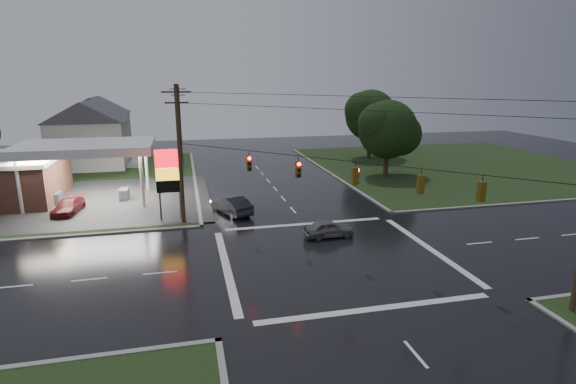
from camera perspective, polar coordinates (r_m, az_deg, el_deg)
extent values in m
plane|color=black|center=(30.02, 5.72, -8.19)|extent=(120.00, 120.00, 0.00)
cube|color=black|center=(56.01, -30.33, 0.60)|extent=(36.00, 36.00, 0.08)
cube|color=black|center=(63.95, 20.49, 3.17)|extent=(36.00, 36.00, 0.08)
cube|color=#2D2D2D|center=(46.89, -26.09, -1.17)|extent=(26.00, 18.00, 0.02)
cylinder|color=silver|center=(44.36, -31.01, 0.61)|extent=(0.30, 0.30, 5.00)
cylinder|color=silver|center=(42.32, -18.06, 1.41)|extent=(0.30, 0.30, 5.00)
cylinder|color=silver|center=(49.98, -29.01, 2.21)|extent=(0.30, 0.30, 5.00)
cylinder|color=silver|center=(48.18, -17.52, 2.97)|extent=(0.30, 0.30, 5.00)
cube|color=silver|center=(45.48, -24.34, 5.17)|extent=(12.00, 8.00, 0.80)
cube|color=white|center=(45.54, -24.28, 4.65)|extent=(11.40, 7.40, 0.04)
cube|color=#59595E|center=(47.02, -27.33, -0.70)|extent=(0.80, 1.60, 1.10)
cube|color=#59595E|center=(45.88, -20.07, -0.29)|extent=(0.80, 1.60, 1.10)
cylinder|color=#59595E|center=(37.70, -16.07, 0.81)|extent=(0.16, 0.16, 6.00)
cylinder|color=#59595E|center=(37.65, -13.64, 0.95)|extent=(0.16, 0.16, 6.00)
cube|color=red|center=(37.23, -15.07, 4.17)|extent=(2.00, 0.35, 1.40)
cube|color=#F7AD1A|center=(37.47, -14.94, 2.22)|extent=(2.00, 0.35, 1.00)
cube|color=black|center=(37.69, -14.85, 0.73)|extent=(2.00, 0.35, 1.00)
cylinder|color=#382619|center=(36.17, -13.56, 4.46)|extent=(0.32, 0.32, 11.00)
cube|color=#382619|center=(35.69, -14.03, 12.23)|extent=(2.20, 0.12, 0.12)
cube|color=#382619|center=(35.72, -13.95, 10.95)|extent=(1.80, 0.12, 0.12)
cylinder|color=#382619|center=(64.48, -13.56, 8.46)|extent=(0.32, 0.32, 10.50)
cube|color=#382619|center=(64.19, -13.80, 12.58)|extent=(2.20, 0.12, 0.12)
cube|color=#382619|center=(64.22, -13.76, 11.87)|extent=(1.80, 0.12, 0.12)
cube|color=#59470C|center=(31.79, -4.97, 3.66)|extent=(0.34, 0.34, 1.10)
cylinder|color=#FF0C07|center=(31.52, -4.93, 4.27)|extent=(0.22, 0.08, 0.22)
cube|color=#59470C|center=(29.59, 1.31, 2.90)|extent=(0.34, 0.34, 1.10)
cylinder|color=#FF0C07|center=(29.33, 1.42, 3.55)|extent=(0.22, 0.08, 0.22)
cube|color=#59470C|center=(27.81, 8.49, 2.00)|extent=(0.34, 0.34, 1.10)
cylinder|color=#FF0C07|center=(27.80, 8.90, 2.78)|extent=(0.08, 0.22, 0.22)
cube|color=#59470C|center=(26.52, 16.49, 0.95)|extent=(0.34, 0.34, 1.10)
cylinder|color=#FF0C07|center=(26.61, 16.34, 1.84)|extent=(0.22, 0.08, 0.22)
cube|color=#59470C|center=(25.90, 23.35, 0.04)|extent=(0.34, 0.34, 1.10)
cylinder|color=#FF0C07|center=(25.97, 23.17, 0.96)|extent=(0.22, 0.08, 0.22)
cube|color=silver|center=(63.86, -23.84, 5.54)|extent=(9.00, 8.00, 6.00)
cube|color=gray|center=(63.49, -18.90, 3.56)|extent=(1.60, 4.80, 0.80)
cube|color=silver|center=(75.75, -23.01, 6.84)|extent=(9.00, 8.00, 6.00)
cube|color=gray|center=(75.37, -18.84, 5.18)|extent=(1.60, 4.80, 0.80)
cylinder|color=black|center=(54.20, 12.37, 4.54)|extent=(0.56, 0.56, 5.04)
sphere|color=black|center=(53.78, 12.55, 7.75)|extent=(6.80, 6.80, 6.80)
sphere|color=black|center=(54.87, 13.99, 7.13)|extent=(5.10, 5.10, 5.10)
sphere|color=black|center=(52.77, 11.43, 8.48)|extent=(4.76, 4.76, 4.76)
cylinder|color=black|center=(66.19, 10.31, 6.63)|extent=(0.56, 0.56, 5.60)
sphere|color=black|center=(65.83, 10.44, 9.56)|extent=(7.20, 7.20, 7.20)
sphere|color=black|center=(66.89, 11.74, 8.97)|extent=(5.40, 5.40, 5.40)
sphere|color=black|center=(64.84, 9.43, 10.24)|extent=(5.04, 5.04, 5.04)
imported|color=black|center=(39.06, -7.20, -1.62)|extent=(3.42, 5.08, 1.58)
imported|color=slate|center=(33.39, 5.21, -4.65)|extent=(3.76, 1.59, 1.27)
imported|color=maroon|center=(43.20, -26.13, -1.66)|extent=(2.41, 4.61, 1.28)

